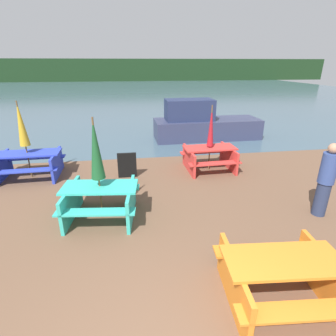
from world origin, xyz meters
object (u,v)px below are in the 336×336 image
picnic_table_blue (29,162)px  boat (203,124)px  person (326,180)px  signboard (127,165)px  umbrella_crimson (211,127)px  picnic_table_red (209,156)px  umbrella_gold (21,124)px  picnic_table_teal (101,199)px  picnic_table_orange (281,276)px  umbrella_darkgreen (96,149)px

picnic_table_blue → boat: 7.14m
person → signboard: person is taller
umbrella_crimson → person: 3.47m
signboard → picnic_table_red: bearing=5.6°
boat → signboard: size_ratio=6.27×
picnic_table_blue → umbrella_gold: umbrella_gold is taller
umbrella_gold → signboard: 3.14m
boat → person: boat is taller
picnic_table_teal → picnic_table_orange: bearing=-44.6°
picnic_table_orange → signboard: signboard is taller
picnic_table_orange → picnic_table_blue: 7.18m
umbrella_gold → person: 7.81m
picnic_table_red → umbrella_crimson: 0.95m
umbrella_gold → signboard: bearing=-8.5°
umbrella_darkgreen → person: bearing=-7.0°
umbrella_crimson → boat: 3.83m
umbrella_gold → person: size_ratio=1.34×
picnic_table_teal → person: (4.81, -0.59, 0.38)m
picnic_table_teal → person: person is taller
umbrella_darkgreen → signboard: size_ratio=2.96×
picnic_table_orange → umbrella_gold: size_ratio=0.76×
picnic_table_teal → umbrella_gold: size_ratio=0.77×
signboard → picnic_table_teal: bearing=-104.6°
picnic_table_teal → umbrella_crimson: size_ratio=0.84×
umbrella_darkgreen → person: (4.81, -0.59, -0.73)m
picnic_table_teal → umbrella_darkgreen: umbrella_darkgreen is taller
umbrella_crimson → person: (1.67, -2.98, -0.55)m
picnic_table_teal → boat: bearing=57.2°
umbrella_darkgreen → boat: size_ratio=0.47×
boat → signboard: bearing=-131.9°
umbrella_darkgreen → person: 4.90m
umbrella_darkgreen → umbrella_gold: bearing=131.8°
umbrella_crimson → picnic_table_red: bearing=90.0°
picnic_table_red → signboard: size_ratio=2.20×
picnic_table_orange → umbrella_crimson: bearing=84.6°
picnic_table_teal → umbrella_darkgreen: (0.00, -0.00, 1.12)m
picnic_table_blue → person: bearing=-23.9°
picnic_table_blue → umbrella_crimson: (5.43, -0.17, 0.93)m
picnic_table_orange → picnic_table_teal: picnic_table_teal is taller
picnic_table_teal → person: bearing=-7.0°
umbrella_crimson → boat: (0.79, 3.68, -0.75)m
picnic_table_orange → picnic_table_red: bearing=84.6°
picnic_table_red → boat: 3.76m
picnic_table_red → picnic_table_blue: (-5.43, 0.17, 0.02)m
picnic_table_orange → picnic_table_teal: 3.74m
signboard → picnic_table_orange: bearing=-66.2°
picnic_table_red → picnic_table_blue: bearing=178.2°
picnic_table_orange → picnic_table_blue: bearing=133.7°
picnic_table_teal → picnic_table_red: bearing=37.4°
signboard → umbrella_darkgreen: bearing=-104.6°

